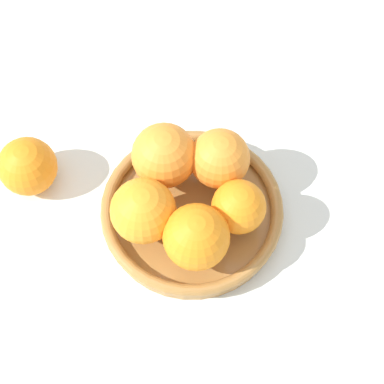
{
  "coord_description": "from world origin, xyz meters",
  "views": [
    {
      "loc": [
        0.31,
        0.17,
        0.75
      ],
      "look_at": [
        0.0,
        0.0,
        0.07
      ],
      "focal_mm": 60.0,
      "sensor_mm": 36.0,
      "label": 1
    }
  ],
  "objects": [
    {
      "name": "ground_plane",
      "position": [
        0.0,
        0.0,
        0.0
      ],
      "size": [
        4.0,
        4.0,
        0.0
      ],
      "primitive_type": "plane",
      "color": "silver"
    },
    {
      "name": "fruit_bowl",
      "position": [
        0.0,
        0.0,
        0.02
      ],
      "size": [
        0.23,
        0.23,
        0.03
      ],
      "color": "#A57238",
      "rests_on": "ground_plane"
    },
    {
      "name": "orange_pile",
      "position": [
        0.0,
        -0.01,
        0.07
      ],
      "size": [
        0.18,
        0.18,
        0.08
      ],
      "color": "orange",
      "rests_on": "fruit_bowl"
    },
    {
      "name": "stray_orange",
      "position": [
        0.05,
        -0.21,
        0.04
      ],
      "size": [
        0.08,
        0.08,
        0.08
      ],
      "primitive_type": "sphere",
      "color": "orange",
      "rests_on": "ground_plane"
    }
  ]
}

